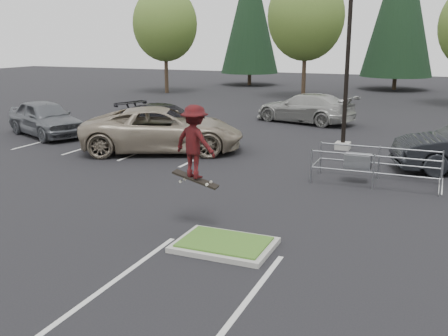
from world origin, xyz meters
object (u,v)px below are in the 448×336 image
at_px(light_pole, 349,40).
at_px(car_l_tan, 160,130).
at_px(conif_b, 401,0).
at_px(car_l_black, 163,121).
at_px(decid_b, 306,19).
at_px(cart_corral, 362,162).
at_px(car_l_grey, 45,118).
at_px(conif_a, 250,12).
at_px(skateboarder, 195,142).
at_px(decid_a, 165,26).
at_px(car_far_silver, 306,108).

bearing_deg(light_pole, car_l_tan, -153.65).
height_order(conif_b, car_l_black, conif_b).
bearing_deg(conif_b, decid_b, -121.09).
relative_size(cart_corral, car_l_tan, 0.60).
xyz_separation_m(light_pole, car_l_grey, (-14.00, -2.40, -3.69)).
xyz_separation_m(cart_corral, car_l_black, (-10.04, 4.65, 0.07)).
height_order(conif_a, car_l_grey, conif_a).
bearing_deg(conif_a, skateboarder, -71.83).
xyz_separation_m(conif_b, car_l_grey, (-13.50, -30.90, -6.98)).
bearing_deg(conif_b, car_l_grey, -113.60).
bearing_deg(car_l_grey, decid_b, 4.88).
bearing_deg(decid_b, light_pole, -70.65).
bearing_deg(car_l_black, car_l_tan, -134.86).
bearing_deg(car_l_grey, skateboarder, -100.40).
bearing_deg(conif_a, decid_a, -111.91).
distance_m(light_pole, decid_b, 19.70).
distance_m(skateboarder, car_l_grey, 15.07).
relative_size(light_pole, decid_b, 1.05).
distance_m(decid_a, car_l_black, 21.60).
height_order(skateboarder, car_far_silver, skateboarder).
relative_size(conif_b, car_l_tan, 2.17).
relative_size(decid_b, cart_corral, 2.39).
bearing_deg(conif_b, car_l_tan, -101.49).
xyz_separation_m(decid_a, cart_corral, (20.05, -23.18, -4.87)).
distance_m(conif_b, car_l_grey, 34.43).
xyz_separation_m(decid_b, car_l_black, (-1.99, -19.03, -5.26)).
height_order(conif_b, cart_corral, conif_b).
bearing_deg(conif_a, light_pole, -62.62).
bearing_deg(car_far_silver, light_pole, 42.23).
relative_size(car_l_grey, car_far_silver, 0.89).
height_order(decid_a, car_l_black, decid_a).
xyz_separation_m(car_l_black, car_far_silver, (5.25, 6.99, 0.04)).
bearing_deg(decid_a, decid_b, 2.39).
bearing_deg(car_far_silver, car_l_black, -21.26).
height_order(conif_a, car_far_silver, conif_a).
height_order(decid_a, decid_b, decid_b).
bearing_deg(car_l_tan, conif_a, -10.72).
height_order(light_pole, decid_a, light_pole).
bearing_deg(light_pole, car_far_silver, 116.60).
height_order(light_pole, car_l_black, light_pole).
height_order(conif_b, car_l_grey, conif_b).
xyz_separation_m(decid_b, cart_corral, (8.05, -23.68, -5.33)).
distance_m(light_pole, conif_b, 28.69).
bearing_deg(cart_corral, car_far_silver, 112.26).
relative_size(cart_corral, skateboarder, 1.96).
relative_size(decid_b, car_l_black, 1.78).
distance_m(conif_b, car_far_silver, 23.26).
xyz_separation_m(decid_b, car_far_silver, (3.26, -12.04, -5.22)).
bearing_deg(decid_a, car_l_tan, -61.84).
bearing_deg(conif_b, skateboarder, -91.74).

